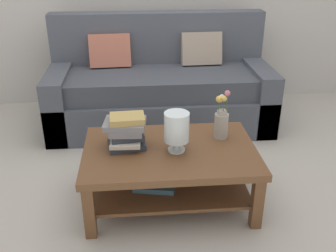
{
  "coord_description": "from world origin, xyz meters",
  "views": [
    {
      "loc": [
        -0.23,
        -2.72,
        1.71
      ],
      "look_at": [
        -0.01,
        -0.26,
        0.52
      ],
      "focal_mm": 41.74,
      "sensor_mm": 36.0,
      "label": 1
    }
  ],
  "objects": [
    {
      "name": "ground_plane",
      "position": [
        0.0,
        0.0,
        0.0
      ],
      "size": [
        10.0,
        10.0,
        0.0
      ],
      "primitive_type": "plane",
      "color": "#B7B2A8"
    },
    {
      "name": "couch",
      "position": [
        0.01,
        0.94,
        0.36
      ],
      "size": [
        2.14,
        0.9,
        1.06
      ],
      "color": "#474C56",
      "rests_on": "ground"
    },
    {
      "name": "coffee_table",
      "position": [
        -0.02,
        -0.41,
        0.31
      ],
      "size": [
        1.17,
        0.77,
        0.42
      ],
      "color": "brown",
      "rests_on": "ground"
    },
    {
      "name": "book_stack_main",
      "position": [
        -0.3,
        -0.36,
        0.54
      ],
      "size": [
        0.3,
        0.25,
        0.23
      ],
      "color": "#2D333D",
      "rests_on": "coffee_table"
    },
    {
      "name": "glass_hurricane_vase",
      "position": [
        0.03,
        -0.44,
        0.59
      ],
      "size": [
        0.17,
        0.17,
        0.28
      ],
      "color": "silver",
      "rests_on": "coffee_table"
    },
    {
      "name": "flower_pitcher",
      "position": [
        0.37,
        -0.27,
        0.55
      ],
      "size": [
        0.1,
        0.1,
        0.36
      ],
      "color": "#9E998E",
      "rests_on": "coffee_table"
    }
  ]
}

